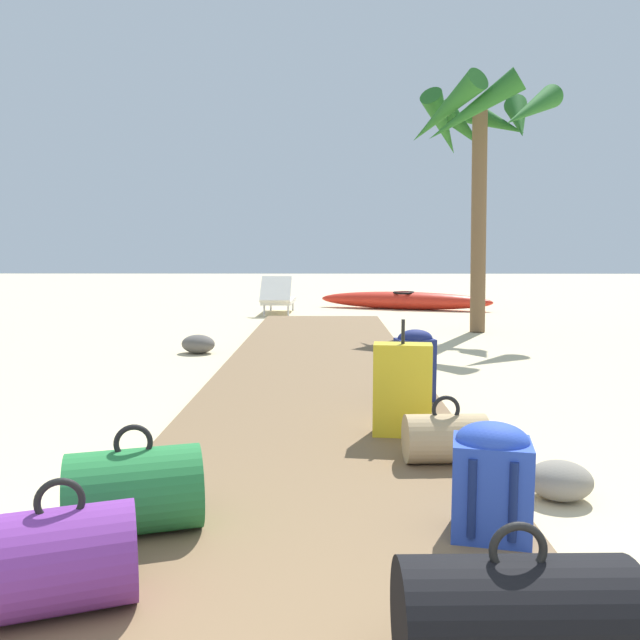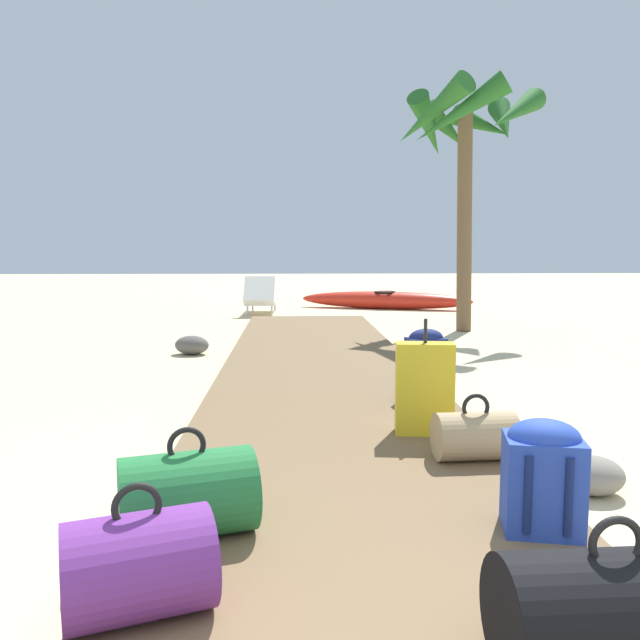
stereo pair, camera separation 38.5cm
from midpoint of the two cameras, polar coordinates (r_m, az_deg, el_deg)
name	(u,v)px [view 2 (the right image)]	position (r m, az deg, el deg)	size (l,w,h in m)	color
ground_plane	(328,408)	(5.26, -1.43, -7.96)	(60.00, 60.00, 0.00)	beige
boardwalk	(321,377)	(6.32, -1.64, -5.15)	(2.05, 10.96, 0.08)	brown
backpack_blue	(543,473)	(2.90, 15.88, -13.18)	(0.37, 0.33, 0.50)	#2847B7
duffel_bag_green	(188,494)	(2.88, -15.79, -14.96)	(0.65, 0.51, 0.48)	#237538
duffel_bag_tan	(475,436)	(3.79, 11.00, -10.26)	(0.48, 0.30, 0.39)	tan
suitcase_yellow	(424,388)	(4.23, 6.85, -6.17)	(0.40, 0.22, 0.77)	gold
duffel_bag_purple	(139,565)	(2.38, -20.89, -20.10)	(0.57, 0.49, 0.46)	#6B2D84
duffel_bag_black	(612,614)	(2.08, 19.77, -23.83)	(0.67, 0.38, 0.48)	black
backpack_navy	(426,362)	(5.20, 7.45, -3.82)	(0.34, 0.25, 0.58)	navy
palm_tree_far_right	(466,134)	(10.46, 12.04, 16.13)	(2.48, 2.21, 3.86)	brown
lounge_chair	(261,298)	(12.89, -6.21, 1.97)	(0.64, 1.56, 0.79)	white
kayak	(385,300)	(14.06, 5.12, 1.81)	(3.82, 1.77, 0.39)	red
rock_right_mid	(592,475)	(3.68, 20.64, -13.04)	(0.33, 0.29, 0.20)	gray
rock_left_mid	(192,345)	(8.07, -12.87, -2.23)	(0.43, 0.34, 0.24)	#5B5651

